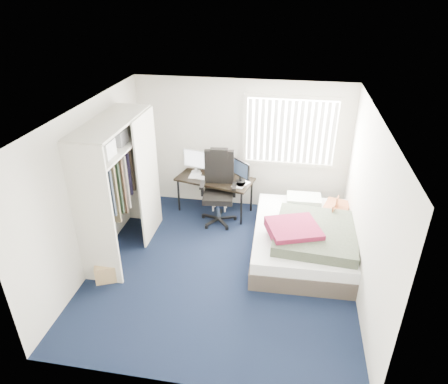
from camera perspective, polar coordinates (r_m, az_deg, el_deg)
name	(u,v)px	position (r m, az deg, el deg)	size (l,w,h in m)	color
ground	(222,268)	(6.41, -0.28, -10.75)	(4.20, 4.20, 0.00)	black
room_shell	(222,182)	(5.59, -0.32, 1.40)	(4.20, 4.20, 4.20)	silver
window_assembly	(291,132)	(7.37, 9.51, 8.49)	(1.72, 0.09, 1.32)	white
closet	(118,176)	(6.37, -14.86, 2.29)	(0.64, 1.84, 2.22)	beige
desk	(215,176)	(7.55, -1.23, 2.29)	(1.54, 0.97, 1.16)	black
office_chair	(219,195)	(7.35, -0.76, -0.37)	(0.70, 0.70, 1.37)	black
footstool	(220,200)	(7.82, -0.63, -1.21)	(0.32, 0.26, 0.26)	white
nightstand	(334,213)	(7.09, 15.50, -2.87)	(0.62, 0.90, 0.74)	brown
bed	(305,238)	(6.69, 11.47, -6.42)	(1.69, 2.22, 0.71)	#42382F
pine_box	(108,271)	(6.38, -16.20, -10.74)	(0.37, 0.28, 0.28)	tan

